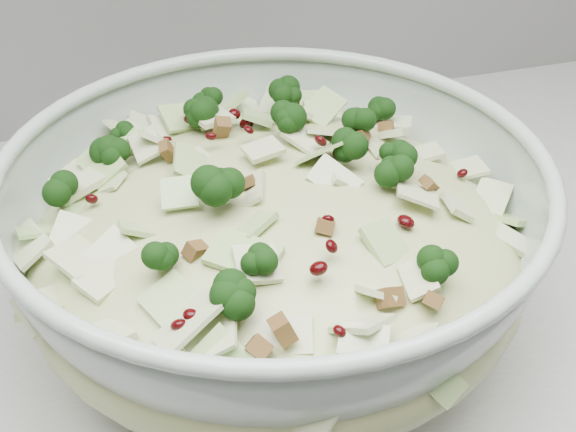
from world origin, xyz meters
name	(u,v)px	position (x,y,z in m)	size (l,w,h in m)	color
mixing_bowl	(275,248)	(-0.21, 1.60, 0.98)	(0.52, 0.52, 0.16)	#A7B8AC
salad	(274,220)	(-0.21, 1.60, 1.01)	(0.42, 0.42, 0.16)	tan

